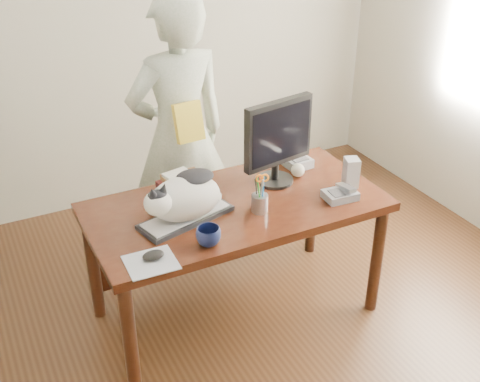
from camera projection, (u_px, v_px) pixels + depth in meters
name	position (u px, v px, depth m)	size (l,w,h in m)	color
room	(300.00, 144.00, 2.49)	(4.50, 4.50, 4.50)	black
desk	(230.00, 219.00, 3.38)	(1.60, 0.80, 0.75)	black
keyboard	(186.00, 217.00, 3.10)	(0.53, 0.31, 0.03)	black
cat	(183.00, 197.00, 3.03)	(0.48, 0.33, 0.28)	white
monitor	(278.00, 138.00, 3.32)	(0.44, 0.25, 0.50)	black
pen_cup	(260.00, 201.00, 3.15)	(0.10, 0.10, 0.22)	#9B9BA0
mousepad	(151.00, 262.00, 2.77)	(0.24, 0.22, 0.01)	silver
mouse	(153.00, 255.00, 2.79)	(0.11, 0.07, 0.04)	black
coffee_mug	(208.00, 236.00, 2.88)	(0.12, 0.12, 0.10)	black
phone	(341.00, 194.00, 3.28)	(0.19, 0.15, 0.08)	slate
speaker	(351.00, 172.00, 3.38)	(0.10, 0.10, 0.17)	gray
baseball	(298.00, 170.00, 3.50)	(0.08, 0.08, 0.08)	white
book_stack	(181.00, 181.00, 3.39)	(0.25, 0.20, 0.09)	#481413
calculator	(295.00, 160.00, 3.64)	(0.16, 0.20, 0.06)	slate
person	(179.00, 137.00, 3.68)	(0.65, 0.42, 1.77)	silver
held_book	(189.00, 122.00, 3.46)	(0.17, 0.11, 0.23)	gold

